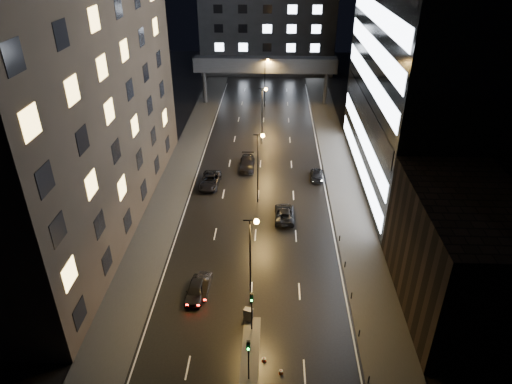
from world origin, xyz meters
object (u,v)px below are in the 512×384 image
at_px(car_away_c, 210,181).
at_px(car_toward_b, 317,174).
at_px(utility_cabinet, 248,314).
at_px(car_away_a, 196,290).
at_px(car_away_b, 202,286).
at_px(car_toward_a, 284,214).
at_px(car_away_d, 247,163).

relative_size(car_away_c, car_toward_b, 1.27).
relative_size(car_toward_b, utility_cabinet, 3.54).
height_order(car_away_a, car_away_b, car_away_a).
bearing_deg(car_toward_a, car_away_b, 58.35).
height_order(car_away_d, utility_cabinet, car_away_d).
bearing_deg(car_away_b, car_toward_a, 62.16).
height_order(car_away_d, car_toward_a, car_away_d).
relative_size(car_away_a, car_away_d, 0.79).
bearing_deg(car_away_a, utility_cabinet, -26.49).
height_order(car_away_c, car_away_d, car_away_d).
height_order(car_away_a, car_away_d, car_away_d).
bearing_deg(car_toward_b, car_toward_a, 70.91).
height_order(car_away_a, car_toward_b, car_away_a).
relative_size(car_away_a, car_away_c, 0.76).
bearing_deg(utility_cabinet, car_away_d, 110.86).
relative_size(car_away_b, car_away_d, 0.72).
bearing_deg(car_away_d, car_away_b, -96.29).
height_order(car_away_a, utility_cabinet, car_away_a).
relative_size(car_away_a, car_toward_a, 0.83).
height_order(car_away_c, utility_cabinet, car_away_c).
relative_size(car_away_b, car_toward_b, 0.88).
bearing_deg(car_away_b, car_away_d, 87.53).
height_order(car_away_b, car_toward_a, car_toward_a).
height_order(car_toward_a, utility_cabinet, car_toward_a).
bearing_deg(car_toward_a, utility_cabinet, 78.19).
bearing_deg(car_away_c, utility_cabinet, -72.44).
xyz_separation_m(car_away_a, car_away_c, (-1.58, 23.48, 0.06)).
bearing_deg(car_toward_b, car_away_b, 66.57).
distance_m(car_away_d, utility_cabinet, 32.74).
height_order(car_away_a, car_away_c, car_away_c).
bearing_deg(car_away_b, car_away_a, -122.56).
xyz_separation_m(car_toward_b, utility_cabinet, (-8.74, -29.64, 0.13)).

